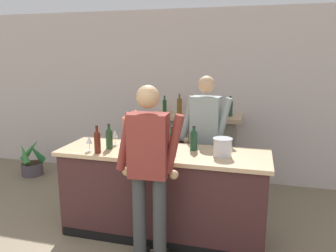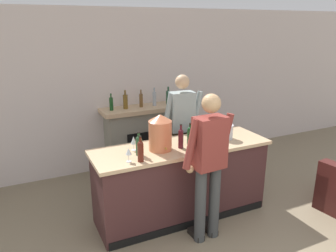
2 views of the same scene
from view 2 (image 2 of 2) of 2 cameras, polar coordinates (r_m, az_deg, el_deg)
The scene contains 15 objects.
wall_back_panel at distance 5.74m, azimuth -8.19°, elevation 6.05°, with size 12.00×0.07×2.75m.
bar_counter at distance 4.39m, azimuth 2.35°, elevation -9.46°, with size 2.32×0.74×1.00m.
fireplace_stone at distance 5.80m, azimuth -4.57°, elevation -1.91°, with size 1.39×0.52×1.44m.
person_customer at distance 3.74m, azimuth 7.10°, elevation -6.34°, with size 0.66×0.32×1.78m.
person_bartender at distance 4.93m, azimuth 2.42°, elevation -0.24°, with size 0.66×0.33×1.79m.
copper_dispenser at distance 3.97m, azimuth -1.36°, elevation -1.08°, with size 0.29×0.33×0.45m.
ice_bucket_steel at distance 4.47m, azimuth 10.02°, elevation -0.98°, with size 0.20×0.20×0.19m.
wine_bottle_burgundy_dark at distance 4.40m, azimuth 5.44°, elevation -0.68°, with size 0.08×0.08×0.27m.
wine_bottle_port_short at distance 3.96m, azimuth 4.32°, elevation -2.72°, with size 0.08×0.08×0.27m.
wine_bottle_riesling_slim at distance 3.67m, azimuth -4.81°, elevation -4.23°, with size 0.07×0.07×0.30m.
wine_bottle_merlot_tall at distance 4.06m, azimuth 2.25°, elevation -2.02°, with size 0.07×0.07×0.31m.
wine_bottle_rose_blush at distance 3.85m, azimuth -5.08°, elevation -3.25°, with size 0.08×0.08×0.29m.
wine_bottle_chardonnay_pale at distance 4.19m, azimuth 3.91°, elevation -1.52°, with size 0.08×0.08×0.28m.
wine_glass_mid_counter at distance 3.68m, azimuth -6.89°, elevation -4.50°, with size 0.07×0.07×0.17m.
wine_glass_near_bucket at distance 4.00m, azimuth -6.02°, elevation -2.56°, with size 0.07×0.07×0.18m.
Camera 2 is at (-1.65, -1.32, 2.48)m, focal length 35.00 mm.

